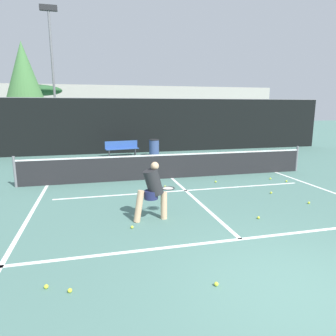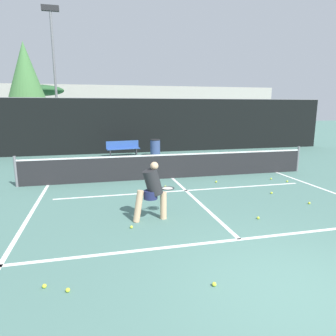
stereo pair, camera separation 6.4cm
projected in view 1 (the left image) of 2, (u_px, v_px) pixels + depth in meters
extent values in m
plane|color=#4C756B|center=(297.00, 290.00, 4.47)|extent=(100.00, 100.00, 0.00)
cube|color=white|center=(240.00, 239.00, 6.19)|extent=(11.00, 0.10, 0.01)
cube|color=white|center=(186.00, 190.00, 9.82)|extent=(8.25, 0.10, 0.01)
cube|color=white|center=(196.00, 199.00, 8.86)|extent=(0.10, 5.62, 0.01)
cube|color=white|center=(32.00, 212.00, 7.79)|extent=(0.10, 6.62, 0.01)
cube|color=white|center=(324.00, 190.00, 9.93)|extent=(0.10, 6.62, 0.01)
cylinder|color=slate|center=(15.00, 172.00, 10.12)|extent=(0.09, 0.09, 1.07)
cylinder|color=slate|center=(297.00, 159.00, 12.73)|extent=(0.09, 0.09, 1.07)
cube|color=#232326|center=(172.00, 166.00, 11.44)|extent=(11.00, 0.02, 0.95)
cube|color=white|center=(172.00, 155.00, 11.35)|extent=(11.00, 0.03, 0.06)
cube|color=black|center=(142.00, 126.00, 17.88)|extent=(24.00, 0.06, 3.17)
cylinder|color=slate|center=(142.00, 98.00, 17.56)|extent=(24.00, 0.04, 0.04)
cylinder|color=#DBAD84|center=(164.00, 206.00, 7.28)|extent=(0.16, 0.16, 0.67)
cylinder|color=#DBAD84|center=(139.00, 206.00, 7.08)|extent=(0.29, 0.18, 0.78)
cylinder|color=#1E234C|center=(151.00, 195.00, 7.12)|extent=(0.33, 0.33, 0.20)
cylinder|color=#262628|center=(153.00, 182.00, 7.08)|extent=(0.50, 0.36, 0.69)
sphere|color=#DBAD84|center=(155.00, 166.00, 7.01)|extent=(0.19, 0.19, 0.19)
cylinder|color=#262628|center=(156.00, 189.00, 7.41)|extent=(0.30, 0.05, 0.03)
torus|color=#262628|center=(168.00, 188.00, 7.50)|extent=(0.37, 0.37, 0.02)
cylinder|color=beige|center=(168.00, 188.00, 7.50)|extent=(0.28, 0.28, 0.01)
sphere|color=#D1E033|center=(309.00, 203.00, 8.46)|extent=(0.07, 0.07, 0.07)
sphere|color=#D1E033|center=(258.00, 218.00, 7.31)|extent=(0.07, 0.07, 0.07)
sphere|color=#D1E033|center=(132.00, 227.00, 6.74)|extent=(0.07, 0.07, 0.07)
sphere|color=#D1E033|center=(70.00, 290.00, 4.40)|extent=(0.07, 0.07, 0.07)
sphere|color=#D1E033|center=(271.00, 193.00, 9.45)|extent=(0.07, 0.07, 0.07)
sphere|color=#D1E033|center=(46.00, 287.00, 4.50)|extent=(0.07, 0.07, 0.07)
sphere|color=#D1E033|center=(216.00, 284.00, 4.56)|extent=(0.07, 0.07, 0.07)
sphere|color=#D1E033|center=(286.00, 181.00, 10.93)|extent=(0.07, 0.07, 0.07)
sphere|color=#D1E033|center=(165.00, 186.00, 10.20)|extent=(0.07, 0.07, 0.07)
sphere|color=#D1E033|center=(216.00, 182.00, 10.86)|extent=(0.07, 0.07, 0.07)
sphere|color=#D1E033|center=(270.00, 179.00, 11.33)|extent=(0.07, 0.07, 0.07)
cube|color=#2D519E|center=(122.00, 149.00, 16.48)|extent=(1.86, 0.62, 0.04)
cube|color=#2D519E|center=(121.00, 145.00, 16.60)|extent=(1.81, 0.30, 0.42)
cube|color=#333338|center=(109.00, 154.00, 16.25)|extent=(0.06, 0.32, 0.44)
cube|color=#333338|center=(135.00, 152.00, 16.79)|extent=(0.06, 0.32, 0.44)
cylinder|color=#384C7F|center=(154.00, 148.00, 16.67)|extent=(0.55, 0.55, 0.90)
cylinder|color=black|center=(154.00, 140.00, 16.58)|extent=(0.57, 0.57, 0.04)
cube|color=silver|center=(139.00, 138.00, 22.15)|extent=(1.70, 3.92, 0.86)
cube|color=#1E2328|center=(139.00, 129.00, 21.82)|extent=(1.43, 2.35, 0.57)
cylinder|color=black|center=(146.00, 138.00, 23.55)|extent=(0.18, 0.60, 0.60)
cylinder|color=black|center=(152.00, 142.00, 21.16)|extent=(0.18, 0.60, 0.60)
cylinder|color=slate|center=(54.00, 81.00, 20.38)|extent=(0.16, 0.16, 8.86)
cube|color=#262628|center=(48.00, 8.00, 19.46)|extent=(1.10, 0.24, 0.36)
cylinder|color=brown|center=(38.00, 118.00, 24.85)|extent=(0.28, 0.28, 3.70)
ellipsoid|color=#28562D|center=(36.00, 90.00, 24.41)|extent=(4.07, 4.07, 0.90)
cylinder|color=brown|center=(28.00, 126.00, 20.20)|extent=(0.28, 0.28, 2.86)
cone|color=#477F42|center=(23.00, 73.00, 19.52)|extent=(2.58, 2.58, 4.01)
cube|color=#B2ADA3|center=(119.00, 109.00, 33.29)|extent=(36.00, 2.40, 4.99)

